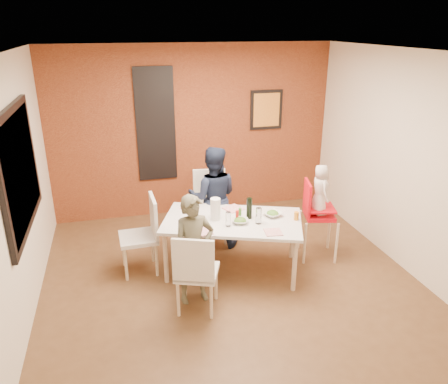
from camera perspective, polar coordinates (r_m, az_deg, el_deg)
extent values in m
plane|color=brown|center=(5.53, 0.79, -11.31)|extent=(4.50, 4.50, 0.00)
cube|color=silver|center=(4.67, 0.96, 17.88)|extent=(4.50, 4.50, 0.02)
cube|color=beige|center=(7.04, -3.98, 7.87)|extent=(4.50, 0.02, 2.70)
cube|color=beige|center=(3.03, 12.34, -11.74)|extent=(4.50, 0.02, 2.70)
cube|color=beige|center=(4.89, -25.52, -0.34)|extent=(0.02, 4.50, 2.70)
cube|color=beige|center=(5.91, 22.47, 3.66)|extent=(0.02, 4.50, 2.70)
cube|color=maroon|center=(7.02, -3.95, 7.84)|extent=(4.50, 0.02, 2.70)
cube|color=black|center=(5.00, -25.17, 2.64)|extent=(0.05, 1.70, 1.30)
cube|color=black|center=(5.00, -25.00, 2.66)|extent=(0.02, 1.55, 1.15)
cube|color=silver|center=(6.90, -8.92, 8.66)|extent=(0.55, 0.03, 1.70)
cube|color=black|center=(6.89, -8.92, 8.65)|extent=(0.60, 0.03, 1.76)
cube|color=black|center=(7.25, 5.54, 10.64)|extent=(0.54, 0.03, 0.64)
cube|color=gold|center=(7.24, 5.58, 10.62)|extent=(0.44, 0.01, 0.54)
cube|color=silver|center=(5.41, 1.11, -3.79)|extent=(1.91, 1.47, 0.04)
cylinder|color=#C9B195|center=(5.35, -7.63, -8.55)|extent=(0.06, 0.06, 0.66)
cylinder|color=#C9B195|center=(6.03, -5.87, -4.87)|extent=(0.06, 0.06, 0.66)
cylinder|color=#C9B195|center=(5.22, 9.20, -9.46)|extent=(0.06, 0.06, 0.66)
cylinder|color=#C9B195|center=(5.91, 8.91, -5.58)|extent=(0.06, 0.06, 0.66)
cube|color=silver|center=(4.82, -3.53, -10.41)|extent=(0.57, 0.57, 0.05)
cube|color=silver|center=(4.52, -4.05, -9.04)|extent=(0.42, 0.20, 0.50)
cylinder|color=beige|center=(5.07, -1.06, -11.75)|extent=(0.04, 0.04, 0.43)
cylinder|color=beige|center=(4.77, -1.67, -14.08)|extent=(0.04, 0.04, 0.43)
cylinder|color=beige|center=(5.12, -5.12, -11.44)|extent=(0.04, 0.04, 0.43)
cylinder|color=beige|center=(4.83, -6.01, -13.72)|extent=(0.04, 0.04, 0.43)
cube|color=white|center=(6.27, -1.75, -2.21)|extent=(0.53, 0.53, 0.05)
cube|color=white|center=(6.37, -1.94, 0.73)|extent=(0.47, 0.11, 0.53)
cylinder|color=#C4AC92|center=(6.19, -3.35, -5.10)|extent=(0.04, 0.04, 0.46)
cylinder|color=#C4AC92|center=(6.54, -3.54, -3.62)|extent=(0.04, 0.04, 0.46)
cylinder|color=#C4AC92|center=(6.22, 0.18, -4.93)|extent=(0.04, 0.04, 0.46)
cylinder|color=#C4AC92|center=(6.56, -0.21, -3.47)|extent=(0.04, 0.04, 0.46)
cube|color=silver|center=(5.58, -11.13, -5.88)|extent=(0.47, 0.47, 0.05)
cube|color=silver|center=(5.48, -9.16, -3.21)|extent=(0.06, 0.46, 0.52)
cylinder|color=beige|center=(5.85, -13.00, -7.40)|extent=(0.04, 0.04, 0.45)
cylinder|color=beige|center=(5.87, -9.34, -6.99)|extent=(0.04, 0.04, 0.45)
cylinder|color=beige|center=(5.52, -12.70, -9.20)|extent=(0.04, 0.04, 0.45)
cylinder|color=beige|center=(5.54, -8.80, -8.76)|extent=(0.04, 0.04, 0.45)
cube|color=red|center=(5.90, 12.33, -2.96)|extent=(0.45, 0.45, 0.05)
cube|color=red|center=(5.77, 10.82, -0.75)|extent=(0.12, 0.37, 0.44)
cube|color=red|center=(5.86, 12.41, -2.03)|extent=(0.45, 0.45, 0.02)
cylinder|color=beige|center=(5.91, 14.49, -6.54)|extent=(0.04, 0.04, 0.58)
cylinder|color=beige|center=(5.81, 10.50, -6.66)|extent=(0.04, 0.04, 0.58)
cylinder|color=beige|center=(6.27, 13.57, -4.78)|extent=(0.04, 0.04, 0.58)
cylinder|color=beige|center=(6.18, 9.81, -4.86)|extent=(0.04, 0.04, 0.58)
imported|color=brown|center=(4.86, -3.94, -7.55)|extent=(0.50, 0.37, 1.28)
imported|color=#161D32|center=(6.03, -1.44, -0.68)|extent=(0.82, 0.71, 1.44)
imported|color=beige|center=(5.76, 12.43, 0.30)|extent=(0.22, 0.33, 0.67)
cube|color=white|center=(5.09, -2.95, -5.20)|extent=(0.25, 0.25, 0.01)
cube|color=white|center=(5.70, 1.24, -2.17)|extent=(0.29, 0.29, 0.01)
cube|color=white|center=(5.11, 6.45, -5.23)|extent=(0.22, 0.22, 0.01)
cube|color=white|center=(5.79, -4.61, -1.86)|extent=(0.26, 0.26, 0.01)
imported|color=silver|center=(5.31, 2.13, -3.81)|extent=(0.24, 0.24, 0.05)
imported|color=white|center=(5.52, 6.37, -2.86)|extent=(0.28, 0.28, 0.05)
cylinder|color=black|center=(5.40, 3.31, -2.13)|extent=(0.07, 0.07, 0.27)
cylinder|color=white|center=(5.20, 0.55, -3.55)|extent=(0.06, 0.06, 0.18)
cylinder|color=white|center=(5.28, 4.54, -3.11)|extent=(0.07, 0.07, 0.20)
cylinder|color=white|center=(5.35, -1.12, -2.25)|extent=(0.12, 0.12, 0.28)
cylinder|color=red|center=(5.32, 1.72, -3.18)|extent=(0.04, 0.04, 0.15)
cylinder|color=#3B7B29|center=(5.41, 2.10, -2.80)|extent=(0.04, 0.04, 0.14)
cylinder|color=brown|center=(5.42, 2.12, -2.81)|extent=(0.03, 0.03, 0.13)
cylinder|color=orange|center=(5.45, 9.43, -3.11)|extent=(0.06, 0.06, 0.10)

